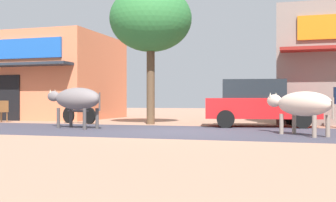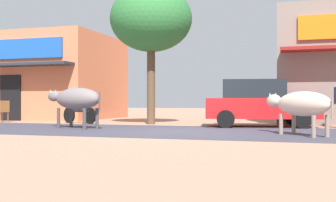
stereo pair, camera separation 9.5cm
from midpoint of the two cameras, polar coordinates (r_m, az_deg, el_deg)
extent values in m
plane|color=tan|center=(12.70, 1.21, -4.07)|extent=(80.00, 80.00, 0.00)
cube|color=#3F3D4B|center=(12.70, 1.21, -4.06)|extent=(72.00, 5.23, 0.00)
cube|color=#DE7750|center=(23.32, -16.59, 2.95)|extent=(7.53, 5.64, 4.21)
cube|color=blue|center=(21.09, -20.97, 6.48)|extent=(6.02, 0.10, 0.90)
cube|color=black|center=(20.80, -20.28, 0.41)|extent=(1.10, 0.06, 2.10)
cylinder|color=brown|center=(16.46, -2.13, 2.18)|extent=(0.32, 0.32, 3.05)
ellipsoid|color=#2E7537|center=(16.76, -2.13, 10.97)|extent=(3.19, 3.19, 2.55)
cube|color=red|center=(15.26, 12.59, -0.95)|extent=(4.09, 2.40, 0.70)
cube|color=#1E2328|center=(15.23, 11.51, 1.57)|extent=(2.36, 1.96, 0.64)
cylinder|color=black|center=(16.30, 16.67, -2.12)|extent=(0.62, 0.28, 0.60)
cylinder|color=black|center=(14.57, 17.82, -2.37)|extent=(0.62, 0.28, 0.60)
cylinder|color=black|center=(16.07, 7.85, -2.15)|extent=(0.62, 0.28, 0.60)
cylinder|color=black|center=(14.32, 7.94, -2.41)|extent=(0.62, 0.28, 0.60)
cylinder|color=black|center=(16.89, -10.29, -1.96)|extent=(0.63, 0.30, 0.65)
cylinder|color=black|center=(17.85, -12.98, -1.86)|extent=(0.63, 0.30, 0.65)
cylinder|color=black|center=(17.36, -11.67, -1.31)|extent=(1.21, 0.54, 0.10)
ellipsoid|color=#1E4C99|center=(17.32, -11.57, -0.59)|extent=(0.61, 0.42, 0.28)
cylinder|color=black|center=(16.93, -10.43, -0.43)|extent=(0.06, 0.06, 0.60)
ellipsoid|color=slate|center=(14.20, -11.88, 0.31)|extent=(2.12, 1.41, 0.72)
ellipsoid|color=slate|center=(15.17, -14.92, 0.63)|extent=(0.62, 0.46, 0.36)
cone|color=beige|center=(15.15, -15.33, 1.31)|extent=(0.06, 0.06, 0.12)
cone|color=beige|center=(15.28, -14.73, 1.30)|extent=(0.06, 0.06, 0.12)
cylinder|color=#474141|center=(14.55, -14.32, -2.23)|extent=(0.11, 0.11, 0.67)
cylinder|color=#474141|center=(14.88, -12.71, -2.18)|extent=(0.11, 0.11, 0.67)
cylinder|color=#474141|center=(13.55, -10.96, -2.39)|extent=(0.11, 0.11, 0.67)
cylinder|color=#474141|center=(13.91, -9.32, -2.33)|extent=(0.11, 0.11, 0.67)
cylinder|color=#474141|center=(13.43, -8.99, -0.10)|extent=(0.05, 0.05, 0.58)
ellipsoid|color=beige|center=(11.57, 17.91, -0.36)|extent=(1.71, 1.85, 0.65)
ellipsoid|color=beige|center=(12.49, 14.26, 0.04)|extent=(0.58, 0.61, 0.36)
cone|color=beige|center=(12.47, 13.75, 0.86)|extent=(0.06, 0.06, 0.12)
cone|color=beige|center=(12.60, 14.48, 0.85)|extent=(0.06, 0.06, 0.12)
cylinder|color=gray|center=(11.92, 15.16, -3.00)|extent=(0.11, 0.11, 0.55)
cylinder|color=gray|center=(12.19, 16.75, -2.93)|extent=(0.11, 0.11, 0.55)
cylinder|color=gray|center=(10.98, 19.21, -3.26)|extent=(0.11, 0.11, 0.55)
cylinder|color=gray|center=(11.28, 20.83, -3.17)|extent=(0.11, 0.11, 0.55)
cylinder|color=gray|center=(10.84, 21.43, -0.91)|extent=(0.05, 0.05, 0.52)
cube|color=brown|center=(19.42, -21.30, -1.33)|extent=(0.54, 0.54, 0.05)
cube|color=brown|center=(19.26, -20.94, -0.60)|extent=(0.15, 0.44, 0.44)
cylinder|color=brown|center=(19.67, -21.19, -2.00)|extent=(0.04, 0.04, 0.43)
cylinder|color=brown|center=(19.18, -21.40, -2.05)|extent=(0.04, 0.04, 0.43)
cylinder|color=brown|center=(19.40, -20.57, -2.03)|extent=(0.04, 0.04, 0.43)
camera|label=1|loc=(0.05, -89.81, 0.00)|focal=45.37mm
camera|label=2|loc=(0.05, 90.19, 0.00)|focal=45.37mm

